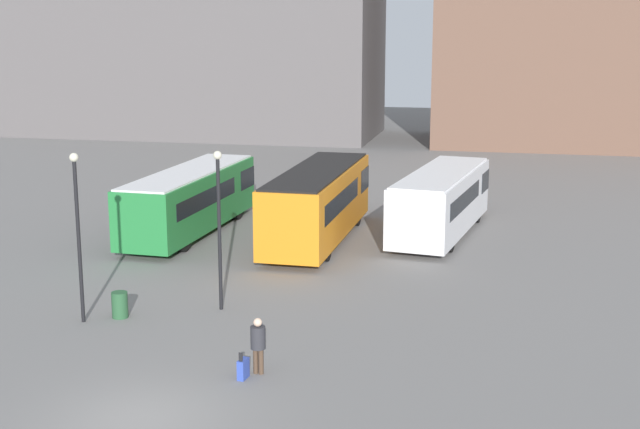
{
  "coord_description": "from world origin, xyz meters",
  "views": [
    {
      "loc": [
        8.52,
        -18.53,
        9.39
      ],
      "look_at": [
        1.77,
        12.5,
        2.47
      ],
      "focal_mm": 50.0,
      "sensor_mm": 36.0,
      "label": 1
    }
  ],
  "objects_px": {
    "bus_1": "(318,202)",
    "bus_2": "(441,200)",
    "bus_0": "(190,199)",
    "trash_bin": "(120,305)",
    "lamp_post_0": "(219,217)",
    "lamp_post_1": "(78,224)",
    "suitcase": "(243,369)",
    "traveler": "(258,341)"
  },
  "relations": [
    {
      "from": "traveler",
      "to": "trash_bin",
      "type": "distance_m",
      "value": 6.72
    },
    {
      "from": "bus_1",
      "to": "trash_bin",
      "type": "relative_size",
      "value": 12.35
    },
    {
      "from": "bus_2",
      "to": "lamp_post_1",
      "type": "relative_size",
      "value": 1.8
    },
    {
      "from": "bus_0",
      "to": "trash_bin",
      "type": "bearing_deg",
      "value": -168.04
    },
    {
      "from": "lamp_post_0",
      "to": "traveler",
      "type": "bearing_deg",
      "value": -61.44
    },
    {
      "from": "bus_0",
      "to": "lamp_post_1",
      "type": "xyz_separation_m",
      "value": [
        0.94,
        -12.37,
        1.66
      ]
    },
    {
      "from": "suitcase",
      "to": "lamp_post_1",
      "type": "xyz_separation_m",
      "value": [
        -6.34,
        3.33,
        2.94
      ]
    },
    {
      "from": "lamp_post_0",
      "to": "bus_0",
      "type": "bearing_deg",
      "value": 115.29
    },
    {
      "from": "bus_1",
      "to": "lamp_post_0",
      "type": "xyz_separation_m",
      "value": [
        -1.09,
        -10.05,
        1.44
      ]
    },
    {
      "from": "traveler",
      "to": "bus_2",
      "type": "bearing_deg",
      "value": -4.59
    },
    {
      "from": "bus_2",
      "to": "lamp_post_0",
      "type": "height_order",
      "value": "lamp_post_0"
    },
    {
      "from": "bus_1",
      "to": "suitcase",
      "type": "distance_m",
      "value": 15.64
    },
    {
      "from": "lamp_post_0",
      "to": "trash_bin",
      "type": "xyz_separation_m",
      "value": [
        -2.93,
        -1.49,
        -2.73
      ]
    },
    {
      "from": "suitcase",
      "to": "lamp_post_1",
      "type": "relative_size",
      "value": 0.14
    },
    {
      "from": "bus_2",
      "to": "trash_bin",
      "type": "relative_size",
      "value": 11.53
    },
    {
      "from": "trash_bin",
      "to": "lamp_post_1",
      "type": "bearing_deg",
      "value": -146.04
    },
    {
      "from": "lamp_post_0",
      "to": "trash_bin",
      "type": "distance_m",
      "value": 4.27
    },
    {
      "from": "bus_1",
      "to": "traveler",
      "type": "xyz_separation_m",
      "value": [
        1.66,
        -15.1,
        -0.77
      ]
    },
    {
      "from": "lamp_post_0",
      "to": "trash_bin",
      "type": "bearing_deg",
      "value": -152.99
    },
    {
      "from": "bus_1",
      "to": "bus_2",
      "type": "bearing_deg",
      "value": -65.19
    },
    {
      "from": "traveler",
      "to": "trash_bin",
      "type": "relative_size",
      "value": 1.86
    },
    {
      "from": "lamp_post_0",
      "to": "lamp_post_1",
      "type": "xyz_separation_m",
      "value": [
        -3.89,
        -2.14,
        0.06
      ]
    },
    {
      "from": "suitcase",
      "to": "lamp_post_0",
      "type": "distance_m",
      "value": 6.65
    },
    {
      "from": "bus_2",
      "to": "traveler",
      "type": "xyz_separation_m",
      "value": [
        -3.49,
        -17.38,
        -0.61
      ]
    },
    {
      "from": "lamp_post_1",
      "to": "trash_bin",
      "type": "distance_m",
      "value": 3.02
    },
    {
      "from": "bus_0",
      "to": "bus_2",
      "type": "xyz_separation_m",
      "value": [
        11.07,
        2.1,
        -0.0
      ]
    },
    {
      "from": "traveler",
      "to": "trash_bin",
      "type": "height_order",
      "value": "traveler"
    },
    {
      "from": "bus_0",
      "to": "lamp_post_0",
      "type": "distance_m",
      "value": 11.42
    },
    {
      "from": "bus_2",
      "to": "trash_bin",
      "type": "xyz_separation_m",
      "value": [
        -9.17,
        -13.82,
        -1.13
      ]
    },
    {
      "from": "bus_0",
      "to": "bus_1",
      "type": "xyz_separation_m",
      "value": [
        5.92,
        -0.18,
        0.15
      ]
    },
    {
      "from": "bus_1",
      "to": "lamp_post_0",
      "type": "height_order",
      "value": "lamp_post_0"
    },
    {
      "from": "bus_0",
      "to": "suitcase",
      "type": "xyz_separation_m",
      "value": [
        7.28,
        -15.7,
        -1.28
      ]
    },
    {
      "from": "bus_1",
      "to": "suitcase",
      "type": "relative_size",
      "value": 13.34
    },
    {
      "from": "bus_2",
      "to": "suitcase",
      "type": "bearing_deg",
      "value": 176.21
    },
    {
      "from": "bus_0",
      "to": "lamp_post_1",
      "type": "bearing_deg",
      "value": -172.91
    },
    {
      "from": "bus_1",
      "to": "trash_bin",
      "type": "height_order",
      "value": "bus_1"
    },
    {
      "from": "suitcase",
      "to": "lamp_post_1",
      "type": "height_order",
      "value": "lamp_post_1"
    },
    {
      "from": "bus_1",
      "to": "trash_bin",
      "type": "bearing_deg",
      "value": 161.69
    },
    {
      "from": "bus_1",
      "to": "bus_2",
      "type": "xyz_separation_m",
      "value": [
        5.15,
        2.28,
        -0.16
      ]
    },
    {
      "from": "bus_2",
      "to": "trash_bin",
      "type": "bearing_deg",
      "value": 154.68
    },
    {
      "from": "suitcase",
      "to": "trash_bin",
      "type": "xyz_separation_m",
      "value": [
        -5.37,
        3.98,
        0.15
      ]
    },
    {
      "from": "bus_1",
      "to": "lamp_post_1",
      "type": "height_order",
      "value": "lamp_post_1"
    }
  ]
}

